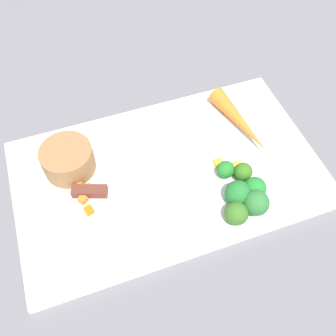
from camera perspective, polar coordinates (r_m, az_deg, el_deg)
The scene contains 18 objects.
ground_plane at distance 0.70m, azimuth 0.00°, elevation -1.03°, with size 4.00×4.00×0.00m, color slate.
cutting_board at distance 0.69m, azimuth 0.00°, elevation -0.75°, with size 0.54×0.33×0.01m, color white.
prep_bowl at distance 0.70m, azimuth -14.69°, elevation 1.23°, with size 0.09×0.09×0.05m, color olive.
chef_knife at distance 0.66m, azimuth -4.18°, elevation -3.85°, with size 0.32×0.13×0.02m.
whole_carrot at distance 0.75m, azimuth 10.65°, elevation 6.84°, with size 0.03×0.03×0.17m, color orange.
carrot_dice_0 at distance 0.67m, azimuth -12.58°, elevation -4.61°, with size 0.01×0.01×0.01m, color orange.
carrot_dice_1 at distance 0.67m, azimuth -11.90°, elevation -3.62°, with size 0.01×0.01×0.01m, color orange.
carrot_dice_2 at distance 0.68m, azimuth -11.69°, elevation -2.82°, with size 0.01×0.01×0.01m, color orange.
carrot_dice_3 at distance 0.65m, azimuth -11.69°, elevation -6.19°, with size 0.01×0.01×0.01m, color orange.
carrot_dice_4 at distance 0.68m, azimuth -13.02°, elevation -3.13°, with size 0.02×0.02×0.02m, color orange.
pepper_dice_0 at distance 0.70m, azimuth 7.52°, elevation 0.70°, with size 0.01×0.01×0.01m, color gold.
pepper_dice_1 at distance 0.70m, azimuth 10.34°, elevation 0.08°, with size 0.02×0.02×0.01m, color yellow.
broccoli_floret_0 at distance 0.65m, azimuth 10.37°, elevation -3.73°, with size 0.04×0.04×0.05m.
broccoli_floret_1 at distance 0.66m, azimuth 12.78°, elevation -2.99°, with size 0.04×0.04×0.04m.
broccoli_floret_2 at distance 0.68m, azimuth 11.13°, elevation -0.56°, with size 0.03×0.03×0.04m.
broccoli_floret_3 at distance 0.63m, azimuth 10.14°, elevation -6.71°, with size 0.04×0.04×0.04m.
broccoli_floret_4 at distance 0.68m, azimuth 8.56°, elevation -0.24°, with size 0.03×0.03×0.03m.
broccoli_floret_5 at distance 0.64m, azimuth 12.97°, elevation -5.11°, with size 0.04×0.04×0.05m.
Camera 1 is at (0.13, 0.37, 0.58)m, focal length 40.94 mm.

